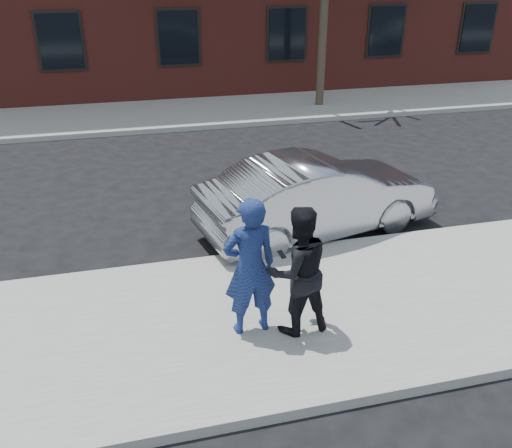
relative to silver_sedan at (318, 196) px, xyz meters
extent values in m
plane|color=black|center=(-1.27, -2.30, -0.72)|extent=(100.00, 100.00, 0.00)
cube|color=gray|center=(-1.27, -2.55, -0.65)|extent=(50.00, 3.50, 0.15)
cube|color=#999691|center=(-1.27, -0.75, -0.65)|extent=(50.00, 0.10, 0.15)
cube|color=gray|center=(-1.27, 8.95, -0.65)|extent=(50.00, 3.50, 0.15)
cube|color=#999691|center=(-1.27, 7.15, -0.65)|extent=(50.00, 0.10, 0.15)
cube|color=black|center=(2.63, 10.64, 1.48)|extent=(1.30, 0.06, 1.70)
cube|color=black|center=(10.23, 10.64, 1.48)|extent=(1.30, 0.06, 1.70)
cylinder|color=#33291E|center=(3.23, 8.70, 1.53)|extent=(0.26, 0.26, 4.20)
imported|color=#999BA3|center=(0.00, 0.00, 0.00)|extent=(4.60, 2.40, 1.44)
imported|color=navy|center=(-1.93, -2.77, 0.38)|extent=(0.73, 0.51, 1.90)
cube|color=black|center=(-2.00, -2.56, 0.69)|extent=(0.08, 0.13, 0.08)
imported|color=black|center=(-1.33, -2.90, 0.31)|extent=(0.93, 0.76, 1.77)
cube|color=black|center=(-1.50, -2.74, 0.49)|extent=(0.11, 0.15, 0.06)
camera|label=1|loc=(-3.28, -8.48, 3.86)|focal=38.00mm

